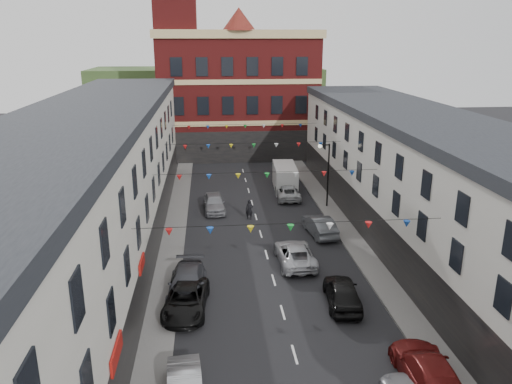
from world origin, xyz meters
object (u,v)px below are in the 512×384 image
object	(u,v)px
car_left_d	(187,284)
car_right_c	(428,372)
moving_car	(295,254)
car_left_e	(214,203)
car_right_e	(319,225)
street_lamp	(326,167)
car_right_f	(288,192)
pedestrian	(249,210)
car_right_d	(342,293)
car_left_c	(186,300)
white_van	(285,177)

from	to	relation	value
car_left_d	car_right_c	world-z (taller)	car_right_c
car_left_d	moving_car	size ratio (longest dim) A/B	1.02
car_left_e	car_left_d	bearing A→B (deg)	-100.02
car_right_e	street_lamp	bearing A→B (deg)	-113.67
street_lamp	car_right_f	bearing A→B (deg)	134.69
moving_car	pedestrian	xyz separation A→B (m)	(-2.42, 9.13, 0.16)
car_right_d	moving_car	world-z (taller)	car_right_d
pedestrian	car_left_c	bearing A→B (deg)	-93.97
car_left_d	car_right_d	size ratio (longest dim) A/B	1.16
street_lamp	car_left_e	xyz separation A→B (m)	(-10.15, -0.04, -3.12)
car_right_d	moving_car	size ratio (longest dim) A/B	0.88
street_lamp	white_van	distance (m)	7.27
car_left_d	car_right_e	size ratio (longest dim) A/B	1.14
car_left_e	car_right_d	size ratio (longest dim) A/B	1.00
white_van	pedestrian	xyz separation A→B (m)	(-4.42, -8.69, -0.36)
car_left_d	moving_car	distance (m)	8.23
street_lamp	car_right_e	size ratio (longest dim) A/B	1.29
car_left_c	car_left_d	world-z (taller)	car_left_d
street_lamp	car_right_d	distance (m)	17.98
car_left_e	moving_car	distance (m)	12.80
street_lamp	car_right_e	distance (m)	7.49
street_lamp	car_left_d	bearing A→B (deg)	-127.99
car_right_f	white_van	size ratio (longest dim) A/B	0.84
car_left_e	white_van	distance (m)	9.68
pedestrian	car_right_f	bearing A→B (deg)	66.73
car_left_c	car_left_e	size ratio (longest dim) A/B	1.10
car_left_e	car_right_e	bearing A→B (deg)	-41.20
car_right_e	moving_car	xyz separation A→B (m)	(-2.85, -5.11, -0.04)
car_right_d	car_right_f	bearing A→B (deg)	-84.52
car_right_c	car_right_e	world-z (taller)	car_right_c
car_left_e	white_van	bearing A→B (deg)	37.08
car_left_c	moving_car	bearing A→B (deg)	42.84
car_right_d	car_right_e	world-z (taller)	car_right_d
car_left_d	pedestrian	size ratio (longest dim) A/B	3.00
car_right_f	white_van	world-z (taller)	white_van
car_left_e	pedestrian	xyz separation A→B (m)	(2.98, -2.47, 0.10)
street_lamp	white_van	world-z (taller)	street_lamp
car_right_c	car_right_d	world-z (taller)	car_right_c
car_left_d	car_right_c	distance (m)	14.56
car_left_c	car_right_c	distance (m)	13.42
car_left_c	car_right_f	size ratio (longest dim) A/B	1.07
white_van	car_right_d	bearing A→B (deg)	-87.24
car_right_c	street_lamp	bearing A→B (deg)	-89.48
street_lamp	moving_car	bearing A→B (deg)	-112.20
moving_car	car_left_c	bearing A→B (deg)	36.87
car_right_f	moving_car	xyz separation A→B (m)	(-1.80, -14.62, 0.07)
car_right_f	street_lamp	bearing A→B (deg)	136.97
white_van	car_left_e	bearing A→B (deg)	-136.70
car_right_d	white_van	distance (m)	23.65
street_lamp	pedestrian	world-z (taller)	street_lamp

